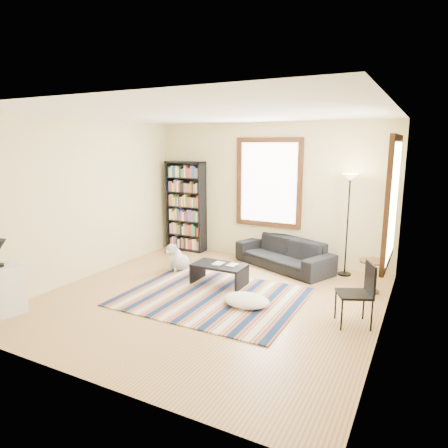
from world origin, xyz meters
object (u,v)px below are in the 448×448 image
at_px(floor_cushion, 246,300).
at_px(white_cabinet, 2,291).
at_px(folding_chair, 354,294).
at_px(bookshelf, 186,206).
at_px(side_table, 371,276).
at_px(sofa, 283,253).
at_px(floor_lamp, 347,225).
at_px(dog, 179,257).
at_px(coffee_table, 219,274).

height_order(floor_cushion, white_cabinet, white_cabinet).
xyz_separation_m(floor_cushion, folding_chair, (1.51, 0.08, 0.34)).
bearing_deg(bookshelf, side_table, -12.08).
bearing_deg(sofa, floor_lamp, 28.79).
height_order(bookshelf, side_table, bookshelf).
distance_m(sofa, side_table, 1.81).
relative_size(sofa, floor_cushion, 2.79).
bearing_deg(side_table, dog, -172.28).
relative_size(sofa, side_table, 3.66).
distance_m(bookshelf, folding_chair, 4.67).
height_order(side_table, dog, same).
bearing_deg(floor_cushion, side_table, 42.76).
distance_m(folding_chair, dog, 3.48).
xyz_separation_m(bookshelf, floor_lamp, (3.55, -0.17, -0.07)).
distance_m(coffee_table, side_table, 2.50).
relative_size(coffee_table, floor_lamp, 0.48).
bearing_deg(dog, bookshelf, 132.44).
bearing_deg(floor_lamp, coffee_table, -140.06).
distance_m(side_table, folding_chair, 1.38).
xyz_separation_m(side_table, folding_chair, (-0.05, -1.37, 0.16)).
relative_size(sofa, white_cabinet, 2.83).
xyz_separation_m(bookshelf, coffee_table, (1.74, -1.69, -0.82)).
height_order(sofa, coffee_table, sofa).
distance_m(coffee_table, white_cabinet, 3.28).
xyz_separation_m(white_cabinet, dog, (1.09, 2.82, -0.08)).
xyz_separation_m(coffee_table, floor_cushion, (0.80, -0.64, -0.09)).
height_order(bookshelf, white_cabinet, bookshelf).
distance_m(floor_cushion, white_cabinet, 3.47).
xyz_separation_m(sofa, floor_lamp, (1.15, 0.10, 0.64)).
bearing_deg(floor_lamp, side_table, -52.23).
distance_m(bookshelf, floor_lamp, 3.56).
bearing_deg(white_cabinet, coffee_table, 59.06).
relative_size(side_table, dog, 1.00).
bearing_deg(folding_chair, coffee_table, 142.19).
bearing_deg(sofa, side_table, 4.16).
bearing_deg(coffee_table, bookshelf, 135.91).
height_order(coffee_table, side_table, side_table).
height_order(coffee_table, floor_cushion, coffee_table).
bearing_deg(dog, coffee_table, -3.36).
height_order(bookshelf, coffee_table, bookshelf).
distance_m(bookshelf, dog, 1.68).
relative_size(bookshelf, floor_cushion, 2.82).
bearing_deg(coffee_table, side_table, 18.92).
relative_size(floor_lamp, dog, 3.44).
xyz_separation_m(coffee_table, folding_chair, (2.31, -0.56, 0.25)).
height_order(floor_lamp, folding_chair, floor_lamp).
bearing_deg(folding_chair, floor_cushion, 158.75).
relative_size(white_cabinet, dog, 1.29).
height_order(folding_chair, dog, folding_chair).
distance_m(coffee_table, floor_cushion, 1.02).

